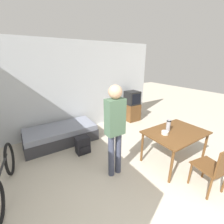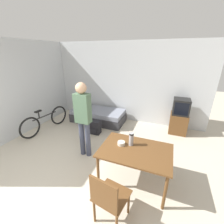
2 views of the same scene
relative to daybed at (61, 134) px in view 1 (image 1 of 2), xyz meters
The scene contains 10 objects.
wall_back 1.41m from the daybed, 41.63° to the left, with size 5.77×0.06×2.70m.
daybed is the anchor object (origin of this frame).
tv 2.68m from the daybed, ahead, with size 0.50×0.50×1.09m.
dining_table 2.91m from the daybed, 49.88° to the right, with size 1.26×0.87×0.73m.
wooden_chair 3.54m from the daybed, 61.24° to the right, with size 0.52×0.52×0.91m.
bicycle 1.74m from the daybed, 135.92° to the right, with size 0.28×1.70×0.74m.
person_standing 2.08m from the daybed, 72.84° to the right, with size 0.34×0.24×1.78m.
thermos_flask 2.79m from the daybed, 50.16° to the right, with size 0.09×0.09×0.25m.
mate_bowl 2.71m from the daybed, 53.87° to the right, with size 0.14×0.14×0.06m.
backpack 0.87m from the daybed, 70.09° to the right, with size 0.32×0.26×0.42m.
Camera 1 is at (-1.44, -0.59, 2.18)m, focal length 24.00 mm.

